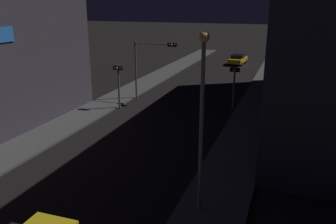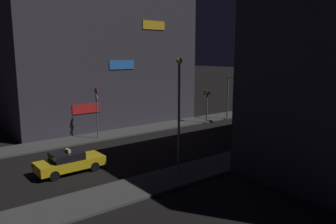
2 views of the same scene
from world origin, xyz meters
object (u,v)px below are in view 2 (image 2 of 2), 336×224
traffic_light_left_kerb (207,100)px  traffic_light_right_kerb (295,109)px  traffic_light_overhead (238,89)px  street_lamp_near_block (179,103)px  sign_pole_left (97,108)px  taxi (69,162)px

traffic_light_left_kerb → traffic_light_right_kerb: 9.47m
traffic_light_overhead → traffic_light_left_kerb: (-1.48, -3.42, -1.19)m
traffic_light_overhead → traffic_light_right_kerb: traffic_light_overhead is taller
street_lamp_near_block → traffic_light_right_kerb: bearing=94.5°
traffic_light_left_kerb → traffic_light_right_kerb: bearing=18.7°
traffic_light_right_kerb → traffic_light_overhead: bearing=177.1°
traffic_light_left_kerb → sign_pole_left: 12.98m
traffic_light_overhead → street_lamp_near_block: 18.14m
traffic_light_left_kerb → street_lamp_near_block: street_lamp_near_block is taller
traffic_light_overhead → sign_pole_left: 16.56m
taxi → street_lamp_near_block: street_lamp_near_block is taller
traffic_light_overhead → traffic_light_left_kerb: bearing=-113.4°
street_lamp_near_block → traffic_light_left_kerb: bearing=129.2°
traffic_light_overhead → street_lamp_near_block: street_lamp_near_block is taller
sign_pole_left → traffic_light_overhead: bearing=81.8°
traffic_light_overhead → sign_pole_left: (-2.36, -16.36, -0.92)m
traffic_light_left_kerb → traffic_light_right_kerb: (8.97, 3.04, -0.08)m
taxi → traffic_light_right_kerb: 21.53m
street_lamp_near_block → traffic_light_overhead: bearing=118.7°
traffic_light_overhead → street_lamp_near_block: size_ratio=0.72×
traffic_light_left_kerb → street_lamp_near_block: (10.18, -12.48, 2.01)m
traffic_light_overhead → taxi: bearing=-79.0°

